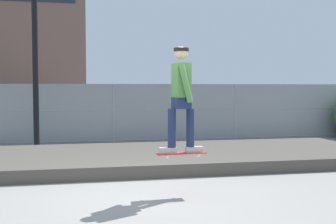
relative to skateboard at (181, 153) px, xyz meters
The scene contains 7 objects.
ground_plane 0.84m from the skateboard, behind, with size 120.00×120.00×0.00m, color gray.
gravel_berm 3.17m from the skateboard, 99.14° to the left, with size 11.64×3.54×0.26m, color #4C473F.
skateboard is the anchor object (origin of this frame).
skater 0.96m from the skateboard, 14.04° to the left, with size 0.73×0.59×1.68m.
chain_fence 7.08m from the skateboard, 94.01° to the left, with size 24.51×0.06×1.85m.
parked_car_mid 10.47m from the skateboard, 92.39° to the left, with size 4.45×2.05×1.66m.
parked_car_far 11.66m from the skateboard, 62.19° to the left, with size 4.43×2.00×1.66m.
Camera 1 is at (-1.12, -6.61, 1.72)m, focal length 46.39 mm.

